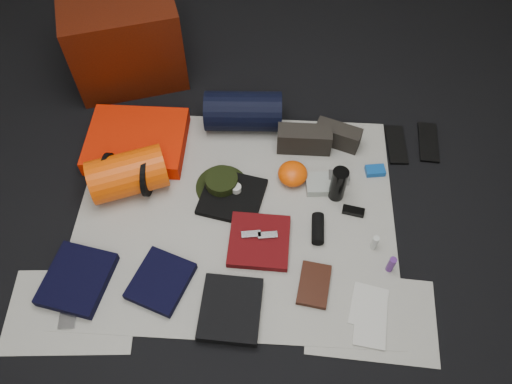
# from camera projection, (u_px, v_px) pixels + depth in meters

# --- Properties ---
(floor) EXTENTS (4.50, 4.50, 0.02)m
(floor) POSITION_uv_depth(u_px,v_px,m) (236.00, 216.00, 2.55)
(floor) COLOR black
(floor) RESTS_ON ground
(newspaper_mat) EXTENTS (1.60, 1.30, 0.01)m
(newspaper_mat) POSITION_uv_depth(u_px,v_px,m) (236.00, 214.00, 2.54)
(newspaper_mat) COLOR beige
(newspaper_mat) RESTS_ON floor
(newspaper_sheet_front_left) EXTENTS (0.61, 0.44, 0.00)m
(newspaper_sheet_front_left) POSITION_uv_depth(u_px,v_px,m) (72.00, 311.00, 2.25)
(newspaper_sheet_front_left) COLOR beige
(newspaper_sheet_front_left) RESTS_ON floor
(newspaper_sheet_front_right) EXTENTS (0.60, 0.43, 0.00)m
(newspaper_sheet_front_right) POSITION_uv_depth(u_px,v_px,m) (371.00, 317.00, 2.24)
(newspaper_sheet_front_right) COLOR beige
(newspaper_sheet_front_right) RESTS_ON floor
(red_cabinet) EXTENTS (0.75, 0.69, 0.52)m
(red_cabinet) POSITION_uv_depth(u_px,v_px,m) (124.00, 36.00, 2.91)
(red_cabinet) COLOR #431004
(red_cabinet) RESTS_ON floor
(sleeping_pad) EXTENTS (0.53, 0.43, 0.10)m
(sleeping_pad) POSITION_uv_depth(u_px,v_px,m) (137.00, 141.00, 2.74)
(sleeping_pad) COLOR red
(sleeping_pad) RESTS_ON newspaper_mat
(stuff_sack) EXTENTS (0.44, 0.35, 0.22)m
(stuff_sack) POSITION_uv_depth(u_px,v_px,m) (128.00, 174.00, 2.53)
(stuff_sack) COLOR #EA4803
(stuff_sack) RESTS_ON newspaper_mat
(sack_strap_left) EXTENTS (0.02, 0.22, 0.22)m
(sack_strap_left) POSITION_uv_depth(u_px,v_px,m) (109.00, 174.00, 2.54)
(sack_strap_left) COLOR black
(sack_strap_left) RESTS_ON newspaper_mat
(sack_strap_right) EXTENTS (0.03, 0.22, 0.22)m
(sack_strap_right) POSITION_uv_depth(u_px,v_px,m) (147.00, 176.00, 2.53)
(sack_strap_right) COLOR black
(sack_strap_right) RESTS_ON newspaper_mat
(navy_duffel) EXTENTS (0.43, 0.24, 0.22)m
(navy_duffel) POSITION_uv_depth(u_px,v_px,m) (243.00, 111.00, 2.77)
(navy_duffel) COLOR black
(navy_duffel) RESTS_ON newspaper_mat
(boonie_brim) EXTENTS (0.34, 0.34, 0.01)m
(boonie_brim) POSITION_uv_depth(u_px,v_px,m) (222.00, 187.00, 2.62)
(boonie_brim) COLOR black
(boonie_brim) RESTS_ON newspaper_mat
(boonie_crown) EXTENTS (0.17, 0.17, 0.08)m
(boonie_crown) POSITION_uv_depth(u_px,v_px,m) (222.00, 182.00, 2.59)
(boonie_crown) COLOR black
(boonie_crown) RESTS_ON boonie_brim
(hiking_boot_left) EXTENTS (0.29, 0.11, 0.15)m
(hiking_boot_left) POSITION_uv_depth(u_px,v_px,m) (304.00, 139.00, 2.71)
(hiking_boot_left) COLOR black
(hiking_boot_left) RESTS_ON newspaper_mat
(hiking_boot_right) EXTENTS (0.27, 0.17, 0.12)m
(hiking_boot_right) POSITION_uv_depth(u_px,v_px,m) (338.00, 136.00, 2.74)
(hiking_boot_right) COLOR black
(hiking_boot_right) RESTS_ON newspaper_mat
(flip_flop_left) EXTENTS (0.11, 0.27, 0.01)m
(flip_flop_left) POSITION_uv_depth(u_px,v_px,m) (396.00, 145.00, 2.78)
(flip_flop_left) COLOR black
(flip_flop_left) RESTS_ON floor
(flip_flop_right) EXTENTS (0.12, 0.28, 0.02)m
(flip_flop_right) POSITION_uv_depth(u_px,v_px,m) (428.00, 142.00, 2.79)
(flip_flop_right) COLOR black
(flip_flop_right) RESTS_ON floor
(trousers_navy_a) EXTENTS (0.34, 0.37, 0.05)m
(trousers_navy_a) POSITION_uv_depth(u_px,v_px,m) (77.00, 279.00, 2.31)
(trousers_navy_a) COLOR black
(trousers_navy_a) RESTS_ON newspaper_mat
(trousers_navy_b) EXTENTS (0.32, 0.34, 0.04)m
(trousers_navy_b) POSITION_uv_depth(u_px,v_px,m) (161.00, 281.00, 2.31)
(trousers_navy_b) COLOR black
(trousers_navy_b) RESTS_ON newspaper_mat
(trousers_charcoal) EXTENTS (0.28, 0.32, 0.05)m
(trousers_charcoal) POSITION_uv_depth(u_px,v_px,m) (231.00, 309.00, 2.23)
(trousers_charcoal) COLOR black
(trousers_charcoal) RESTS_ON newspaper_mat
(black_tshirt) EXTENTS (0.36, 0.35, 0.03)m
(black_tshirt) POSITION_uv_depth(u_px,v_px,m) (232.00, 197.00, 2.57)
(black_tshirt) COLOR black
(black_tshirt) RESTS_ON newspaper_mat
(red_shirt) EXTENTS (0.30, 0.30, 0.04)m
(red_shirt) POSITION_uv_depth(u_px,v_px,m) (259.00, 241.00, 2.42)
(red_shirt) COLOR #56090B
(red_shirt) RESTS_ON newspaper_mat
(orange_stuff_sack) EXTENTS (0.18, 0.18, 0.10)m
(orange_stuff_sack) POSITION_uv_depth(u_px,v_px,m) (293.00, 174.00, 2.61)
(orange_stuff_sack) COLOR #EA4803
(orange_stuff_sack) RESTS_ON newspaper_mat
(first_aid_pouch) EXTENTS (0.18, 0.15, 0.04)m
(first_aid_pouch) POSITION_uv_depth(u_px,v_px,m) (323.00, 184.00, 2.61)
(first_aid_pouch) COLOR gray
(first_aid_pouch) RESTS_ON newspaper_mat
(water_bottle) EXTENTS (0.08, 0.08, 0.21)m
(water_bottle) POSITION_uv_depth(u_px,v_px,m) (338.00, 184.00, 2.51)
(water_bottle) COLOR black
(water_bottle) RESTS_ON newspaper_mat
(speaker) EXTENTS (0.06, 0.16, 0.06)m
(speaker) POSITION_uv_depth(u_px,v_px,m) (318.00, 229.00, 2.45)
(speaker) COLOR black
(speaker) RESTS_ON newspaper_mat
(compact_camera) EXTENTS (0.11, 0.07, 0.04)m
(compact_camera) POSITION_uv_depth(u_px,v_px,m) (339.00, 178.00, 2.63)
(compact_camera) COLOR #9E9FA3
(compact_camera) RESTS_ON newspaper_mat
(cyan_case) EXTENTS (0.11, 0.08, 0.03)m
(cyan_case) POSITION_uv_depth(u_px,v_px,m) (375.00, 171.00, 2.66)
(cyan_case) COLOR #104C9D
(cyan_case) RESTS_ON newspaper_mat
(toiletry_purple) EXTENTS (0.04, 0.04, 0.10)m
(toiletry_purple) POSITION_uv_depth(u_px,v_px,m) (391.00, 264.00, 2.32)
(toiletry_purple) COLOR #542578
(toiletry_purple) RESTS_ON newspaper_mat
(toiletry_clear) EXTENTS (0.04, 0.04, 0.09)m
(toiletry_clear) POSITION_uv_depth(u_px,v_px,m) (375.00, 243.00, 2.39)
(toiletry_clear) COLOR beige
(toiletry_clear) RESTS_ON newspaper_mat
(paperback_book) EXTENTS (0.17, 0.23, 0.03)m
(paperback_book) POSITION_uv_depth(u_px,v_px,m) (314.00, 285.00, 2.30)
(paperback_book) COLOR black
(paperback_book) RESTS_ON newspaper_mat
(map_booklet) EXTENTS (0.17, 0.22, 0.01)m
(map_booklet) POSITION_uv_depth(u_px,v_px,m) (370.00, 325.00, 2.21)
(map_booklet) COLOR #B9B8B0
(map_booklet) RESTS_ON newspaper_mat
(map_printout) EXTENTS (0.20, 0.23, 0.01)m
(map_printout) POSITION_uv_depth(u_px,v_px,m) (369.00, 306.00, 2.26)
(map_printout) COLOR #B9B8B0
(map_printout) RESTS_ON newspaper_mat
(sunglasses) EXTENTS (0.12, 0.06, 0.03)m
(sunglasses) POSITION_uv_depth(u_px,v_px,m) (353.00, 211.00, 2.53)
(sunglasses) COLOR black
(sunglasses) RESTS_ON newspaper_mat
(key_cluster) EXTENTS (0.08, 0.08, 0.01)m
(key_cluster) POSITION_uv_depth(u_px,v_px,m) (67.00, 321.00, 2.22)
(key_cluster) COLOR #9E9FA3
(key_cluster) RESTS_ON newspaper_mat
(tape_roll) EXTENTS (0.05, 0.05, 0.04)m
(tape_roll) POSITION_uv_depth(u_px,v_px,m) (236.00, 188.00, 2.56)
(tape_roll) COLOR beige
(tape_roll) RESTS_ON black_tshirt
(energy_bar_a) EXTENTS (0.10, 0.05, 0.01)m
(energy_bar_a) POSITION_uv_depth(u_px,v_px,m) (251.00, 234.00, 2.41)
(energy_bar_a) COLOR #9E9FA3
(energy_bar_a) RESTS_ON red_shirt
(energy_bar_b) EXTENTS (0.10, 0.05, 0.01)m
(energy_bar_b) POSITION_uv_depth(u_px,v_px,m) (268.00, 235.00, 2.41)
(energy_bar_b) COLOR #9E9FA3
(energy_bar_b) RESTS_ON red_shirt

